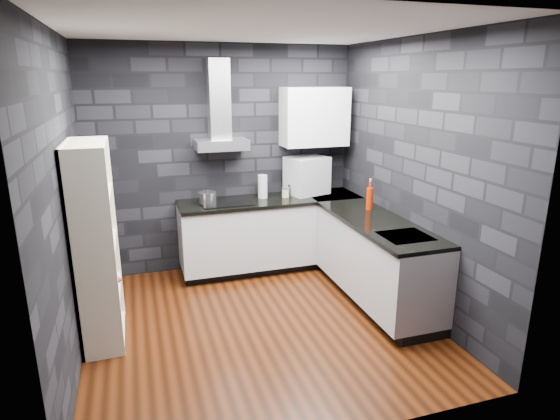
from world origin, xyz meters
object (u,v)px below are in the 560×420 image
glass_vase (263,186)px  bookshelf (96,245)px  storage_jar (286,193)px  utensil_crock (292,189)px  fruit_bowl (95,245)px  appliance_garage (307,176)px  pot (208,198)px  red_bottle (370,199)px

glass_vase → bookshelf: bookshelf is taller
storage_jar → glass_vase: bearing=168.4°
utensil_crock → fruit_bowl: 2.59m
storage_jar → appliance_garage: (0.32, 0.10, 0.17)m
glass_vase → storage_jar: (0.27, -0.06, -0.09)m
bookshelf → fruit_bowl: 0.13m
glass_vase → appliance_garage: appliance_garage is taller
storage_jar → bookshelf: bookshelf is taller
pot → red_bottle: bearing=-24.5°
pot → fruit_bowl: pot is taller
utensil_crock → bookshelf: (-2.23, -1.18, -0.07)m
red_bottle → bookshelf: bearing=-174.2°
glass_vase → appliance_garage: bearing=4.6°
utensil_crock → red_bottle: red_bottle is taller
pot → storage_jar: 0.96m
red_bottle → pot: bearing=155.5°
utensil_crock → red_bottle: (0.59, -0.89, 0.05)m
glass_vase → red_bottle: 1.31m
pot → utensil_crock: size_ratio=1.40×
appliance_garage → red_bottle: (0.39, -0.91, -0.10)m
pot → fruit_bowl: size_ratio=0.88×
bookshelf → pot: bearing=52.3°
bookshelf → storage_jar: bearing=37.3°
red_bottle → bookshelf: 2.84m
glass_vase → storage_jar: size_ratio=2.65×
utensil_crock → fruit_bowl: utensil_crock is taller
red_bottle → fruit_bowl: bearing=-171.8°
storage_jar → red_bottle: size_ratio=0.43×
bookshelf → fruit_bowl: bookshelf is taller
storage_jar → red_bottle: bearing=-48.6°
appliance_garage → pot: bearing=170.1°
pot → glass_vase: bearing=8.3°
storage_jar → fruit_bowl: size_ratio=0.47×
utensil_crock → storage_jar: bearing=-144.6°
pot → appliance_garage: (1.28, 0.15, 0.15)m
utensil_crock → appliance_garage: size_ratio=0.30×
utensil_crock → bookshelf: 2.53m
pot → bookshelf: size_ratio=0.11×
pot → glass_vase: (0.69, 0.10, 0.07)m
glass_vase → storage_jar: 0.29m
utensil_crock → glass_vase: bearing=-175.9°
storage_jar → appliance_garage: appliance_garage is taller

